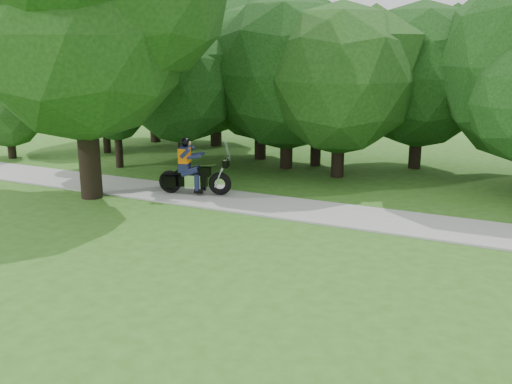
% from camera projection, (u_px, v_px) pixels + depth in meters
% --- Properties ---
extents(ground, '(100.00, 100.00, 0.00)m').
position_uv_depth(ground, '(349.00, 382.00, 8.24)').
color(ground, '#345D1A').
rests_on(ground, ground).
extents(walkway, '(60.00, 2.20, 0.06)m').
position_uv_depth(walkway, '(437.00, 227.00, 15.21)').
color(walkway, '#999994').
rests_on(walkway, ground).
extents(tree_line, '(40.64, 11.95, 7.58)m').
position_uv_depth(tree_line, '(470.00, 78.00, 20.08)').
color(tree_line, black).
rests_on(tree_line, ground).
extents(big_tree_west, '(8.64, 6.56, 9.96)m').
position_uv_depth(big_tree_west, '(86.00, 11.00, 17.23)').
color(big_tree_west, black).
rests_on(big_tree_west, ground).
extents(touring_motorcycle, '(2.38, 1.21, 1.85)m').
position_uv_depth(touring_motorcycle, '(190.00, 174.00, 18.38)').
color(touring_motorcycle, black).
rests_on(touring_motorcycle, walkway).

